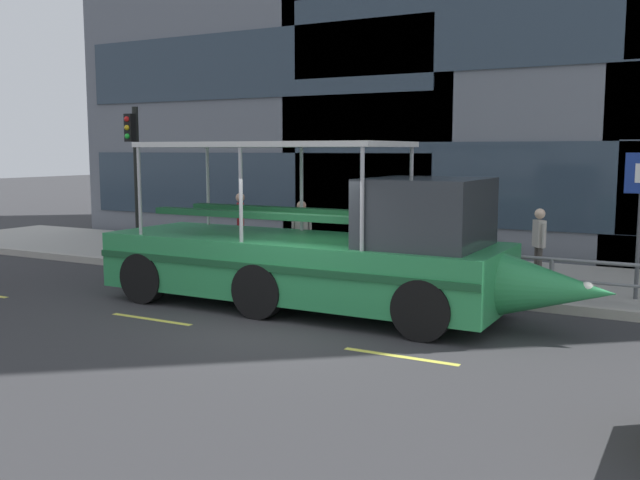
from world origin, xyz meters
TOP-DOWN VIEW (x-y plane):
  - ground_plane at (0.00, 0.00)m, footprint 120.00×120.00m
  - sidewalk at (0.00, 5.60)m, footprint 32.00×4.80m
  - curb_edge at (0.00, 3.11)m, footprint 32.00×0.18m
  - lane_centreline at (-0.00, -0.93)m, footprint 25.80×0.12m
  - curb_guardrail at (-0.30, 3.45)m, footprint 12.02×0.09m
  - traffic_light_pole at (-7.12, 3.78)m, footprint 0.24×0.46m
  - duck_tour_boat at (0.03, 1.19)m, footprint 9.73×2.54m
  - pedestrian_near_bow at (3.14, 4.83)m, footprint 0.32×0.39m
  - pedestrian_mid_left at (-0.70, 4.26)m, footprint 0.50×0.23m
  - pedestrian_mid_right at (-2.20, 4.08)m, footprint 0.43×0.30m
  - pedestrian_near_stern at (-4.47, 4.80)m, footprint 0.34×0.42m

SIDE VIEW (x-z plane):
  - ground_plane at x=0.00m, z-range 0.00..0.00m
  - lane_centreline at x=0.00m, z-range 0.00..0.01m
  - sidewalk at x=0.00m, z-range 0.00..0.18m
  - curb_edge at x=0.00m, z-range 0.00..0.18m
  - curb_guardrail at x=-0.30m, z-range 0.32..1.13m
  - duck_tour_boat at x=0.03m, z-range -0.51..2.65m
  - pedestrian_near_bow at x=3.14m, z-range 0.35..1.96m
  - pedestrian_mid_right at x=-2.20m, z-range 0.35..1.99m
  - pedestrian_mid_left at x=-0.70m, z-range 0.36..2.07m
  - pedestrian_near_stern at x=-4.47m, z-range 0.36..2.08m
  - traffic_light_pole at x=-7.12m, z-range 0.60..4.56m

